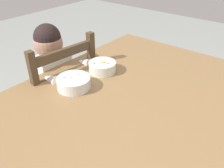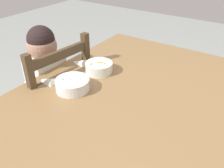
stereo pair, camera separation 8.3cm
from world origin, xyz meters
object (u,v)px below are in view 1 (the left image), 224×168
dining_table (121,115)px  dining_chair (58,100)px  bowl_of_carrots (102,67)px  child_figure (56,76)px  spoon (88,74)px  bowl_of_peas (74,82)px

dining_table → dining_chair: (0.05, 0.55, -0.19)m
dining_chair → bowl_of_carrots: bearing=-69.0°
child_figure → bowl_of_carrots: bearing=-69.5°
child_figure → spoon: child_figure is taller
dining_table → dining_chair: 0.59m
bowl_of_carrots → child_figure: bearing=110.5°
bowl_of_peas → spoon: bowl_of_peas is taller
bowl_of_peas → dining_table: bearing=-77.5°
dining_chair → bowl_of_peas: 0.44m
dining_table → spoon: spoon is taller
child_figure → bowl_of_peas: child_figure is taller
dining_table → bowl_of_peas: (-0.06, 0.25, 0.11)m
dining_chair → child_figure: 0.19m
dining_chair → child_figure: (0.01, -0.01, 0.19)m
spoon → bowl_of_carrots: bearing=-27.9°
bowl_of_peas → bowl_of_carrots: 0.22m
dining_table → bowl_of_carrots: (0.16, 0.25, 0.11)m
dining_chair → bowl_of_peas: (-0.10, -0.30, 0.30)m
dining_table → bowl_of_peas: size_ratio=8.99×
spoon → dining_table: bearing=-106.6°
spoon → dining_chair: bearing=98.9°
dining_table → bowl_of_carrots: bowl_of_carrots is taller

